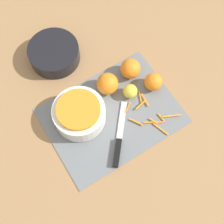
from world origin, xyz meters
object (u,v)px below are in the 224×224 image
(bowl_speckled, at_px, (79,114))
(bowl_dark, at_px, (54,53))
(knife, at_px, (118,145))
(orange_right, at_px, (130,69))
(orange_back, at_px, (153,82))
(lemon, at_px, (130,91))
(orange_left, at_px, (107,84))

(bowl_speckled, height_order, bowl_dark, bowl_speckled)
(knife, xyz_separation_m, orange_right, (0.19, 0.22, 0.03))
(knife, xyz_separation_m, orange_back, (0.24, 0.13, 0.03))
(bowl_speckled, xyz_separation_m, lemon, (0.21, -0.02, -0.02))
(knife, xyz_separation_m, orange_left, (0.09, 0.21, 0.03))
(orange_back, bearing_deg, orange_right, 115.66)
(orange_left, xyz_separation_m, orange_back, (0.15, -0.08, -0.01))
(knife, bearing_deg, orange_left, 18.06)
(bowl_speckled, height_order, orange_left, bowl_speckled)
(bowl_dark, distance_m, lemon, 0.34)
(lemon, bearing_deg, orange_left, 132.15)
(orange_right, bearing_deg, bowl_speckled, -167.11)
(knife, bearing_deg, bowl_speckled, 60.89)
(knife, xyz_separation_m, lemon, (0.14, 0.15, 0.02))
(orange_left, relative_size, orange_right, 1.07)
(bowl_dark, bearing_deg, knife, -87.69)
(knife, bearing_deg, orange_back, -21.08)
(bowl_speckled, relative_size, orange_right, 2.45)
(bowl_dark, bearing_deg, lemon, -61.15)
(orange_back, height_order, lemon, orange_back)
(orange_left, bearing_deg, bowl_dark, 114.23)
(bowl_speckled, height_order, knife, bowl_speckled)
(bowl_speckled, bearing_deg, orange_back, -6.12)
(bowl_dark, xyz_separation_m, lemon, (0.16, -0.30, 0.00))
(bowl_dark, relative_size, orange_back, 2.93)
(bowl_speckled, distance_m, knife, 0.18)
(orange_left, distance_m, orange_right, 0.11)
(bowl_speckled, height_order, orange_back, bowl_speckled)
(knife, distance_m, lemon, 0.21)
(orange_back, bearing_deg, bowl_speckled, 173.88)
(bowl_speckled, distance_m, lemon, 0.21)
(orange_left, bearing_deg, bowl_speckled, -161.62)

